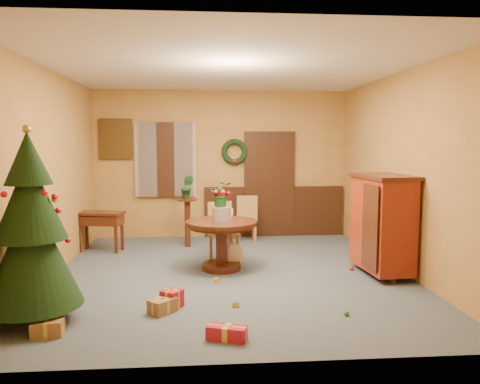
{
  "coord_description": "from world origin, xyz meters",
  "views": [
    {
      "loc": [
        -0.39,
        -6.55,
        1.88
      ],
      "look_at": [
        0.18,
        0.4,
        1.14
      ],
      "focal_mm": 35.0,
      "sensor_mm": 36.0,
      "label": 1
    }
  ],
  "objects": [
    {
      "name": "room_envelope",
      "position": [
        0.21,
        2.7,
        1.12
      ],
      "size": [
        5.5,
        5.5,
        5.5
      ],
      "color": "#384852",
      "rests_on": "ground"
    },
    {
      "name": "dining_table",
      "position": [
        -0.11,
        0.25,
        0.51
      ],
      "size": [
        1.06,
        1.06,
        0.73
      ],
      "color": "black",
      "rests_on": "floor"
    },
    {
      "name": "urn",
      "position": [
        -0.11,
        0.25,
        0.84
      ],
      "size": [
        0.28,
        0.28,
        0.21
      ],
      "primitive_type": "cylinder",
      "color": "slate",
      "rests_on": "dining_table"
    },
    {
      "name": "centerpiece_plant",
      "position": [
        -0.11,
        0.25,
        1.13
      ],
      "size": [
        0.34,
        0.29,
        0.37
      ],
      "primitive_type": "imported",
      "color": "#1E4C23",
      "rests_on": "urn"
    },
    {
      "name": "chair_near",
      "position": [
        -0.08,
        0.8,
        0.5
      ],
      "size": [
        0.52,
        0.52,
        0.94
      ],
      "color": "#A98143",
      "rests_on": "floor"
    },
    {
      "name": "chair_far",
      "position": [
        0.45,
        2.2,
        0.48
      ],
      "size": [
        0.39,
        0.39,
        0.89
      ],
      "color": "#A98143",
      "rests_on": "floor"
    },
    {
      "name": "guitar",
      "position": [
        0.05,
        0.37,
        0.43
      ],
      "size": [
        0.44,
        0.6,
        0.84
      ],
      "primitive_type": null,
      "rotation": [
        -0.49,
        0.0,
        -0.14
      ],
      "color": "beige",
      "rests_on": "floor"
    },
    {
      "name": "plant_stand",
      "position": [
        -0.66,
        1.85,
        0.54
      ],
      "size": [
        0.34,
        0.34,
        0.87
      ],
      "color": "black",
      "rests_on": "floor"
    },
    {
      "name": "stand_plant",
      "position": [
        -0.66,
        1.85,
        1.09
      ],
      "size": [
        0.27,
        0.23,
        0.43
      ],
      "primitive_type": "imported",
      "rotation": [
        0.0,
        0.0,
        -0.18
      ],
      "color": "#19471E",
      "rests_on": "plant_stand"
    },
    {
      "name": "christmas_tree",
      "position": [
        -2.15,
        -1.65,
        0.98
      ],
      "size": [
        1.0,
        1.0,
        2.06
      ],
      "color": "#382111",
      "rests_on": "floor"
    },
    {
      "name": "writing_desk",
      "position": [
        -2.15,
        1.61,
        0.52
      ],
      "size": [
        0.84,
        0.54,
        0.69
      ],
      "color": "black",
      "rests_on": "floor"
    },
    {
      "name": "sideboard",
      "position": [
        2.15,
        -0.2,
        0.77
      ],
      "size": [
        0.67,
        1.16,
        1.43
      ],
      "color": "#541409",
      "rests_on": "floor"
    },
    {
      "name": "gift_a",
      "position": [
        -1.91,
        -2.01,
        0.08
      ],
      "size": [
        0.31,
        0.24,
        0.16
      ],
      "color": "brown",
      "rests_on": "floor"
    },
    {
      "name": "gift_b",
      "position": [
        -0.75,
        -1.31,
        0.1
      ],
      "size": [
        0.28,
        0.28,
        0.21
      ],
      "color": "maroon",
      "rests_on": "floor"
    },
    {
      "name": "gift_c",
      "position": [
        -0.84,
        -1.47,
        0.08
      ],
      "size": [
        0.34,
        0.34,
        0.16
      ],
      "color": "brown",
      "rests_on": "floor"
    },
    {
      "name": "gift_d",
      "position": [
        -0.17,
        -2.25,
        0.07
      ],
      "size": [
        0.41,
        0.27,
        0.14
      ],
      "color": "maroon",
      "rests_on": "floor"
    },
    {
      "name": "toy_a",
      "position": [
        -0.2,
        0.23,
        0.03
      ],
      "size": [
        0.09,
        0.08,
        0.05
      ],
      "primitive_type": "cube",
      "rotation": [
        0.0,
        0.0,
        0.52
      ],
      "color": "#254AA1",
      "rests_on": "floor"
    },
    {
      "name": "toy_b",
      "position": [
        1.17,
        -1.74,
        0.03
      ],
      "size": [
        0.06,
        0.06,
        0.06
      ],
      "primitive_type": "sphere",
      "color": "#258830",
      "rests_on": "floor"
    },
    {
      "name": "toy_c",
      "position": [
        -0.21,
        -0.38,
        0.03
      ],
      "size": [
        0.08,
        0.09,
        0.05
      ],
      "primitive_type": "cube",
      "rotation": [
        0.0,
        0.0,
        1.14
      ],
      "color": "gold",
      "rests_on": "floor"
    },
    {
      "name": "toy_d",
      "position": [
        1.8,
        0.04,
        0.03
      ],
      "size": [
        0.06,
        0.06,
        0.06
      ],
      "primitive_type": "sphere",
      "color": "red",
      "rests_on": "floor"
    },
    {
      "name": "toy_e",
      "position": [
        -0.02,
        -1.37,
        0.03
      ],
      "size": [
        0.08,
        0.05,
        0.05
      ],
      "primitive_type": "cube",
      "rotation": [
        0.0,
        0.0,
        0.04
      ],
      "color": "gold",
      "rests_on": "floor"
    }
  ]
}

